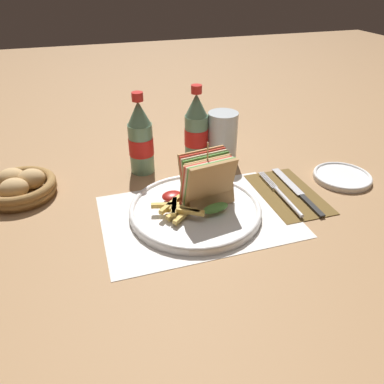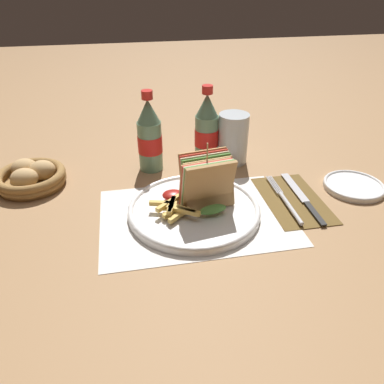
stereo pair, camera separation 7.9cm
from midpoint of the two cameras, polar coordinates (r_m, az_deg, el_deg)
ground_plane at (r=0.79m, az=2.13°, el=-3.51°), size 4.00×4.00×0.00m
placemat at (r=0.79m, az=3.54°, el=-3.79°), size 0.40×0.28×0.00m
plate_main at (r=0.79m, az=3.14°, el=-2.67°), size 0.28×0.28×0.02m
club_sandwich at (r=0.77m, az=5.23°, el=1.36°), size 0.12×0.10×0.14m
fries_pile at (r=0.76m, az=0.28°, el=-2.50°), size 0.10×0.09×0.02m
ketchup_blob at (r=0.80m, az=-0.13°, el=-0.52°), size 0.05×0.04×0.02m
napkin at (r=0.88m, az=17.61°, el=-1.17°), size 0.13×0.21×0.00m
fork at (r=0.85m, az=16.89°, el=-1.65°), size 0.02×0.20×0.01m
knife at (r=0.88m, az=19.00°, el=-0.89°), size 0.02×0.22×0.00m
coke_bottle_near at (r=0.93m, az=-4.05°, el=8.31°), size 0.06×0.06×0.20m
coke_bottle_far at (r=0.97m, az=4.60°, el=9.27°), size 0.06×0.06×0.20m
glass_near at (r=0.99m, az=8.54°, el=7.57°), size 0.08×0.08×0.13m
bread_basket at (r=0.95m, az=-21.19°, el=2.12°), size 0.16×0.16×0.06m
side_saucer at (r=0.97m, az=25.61°, el=0.80°), size 0.14×0.14×0.01m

